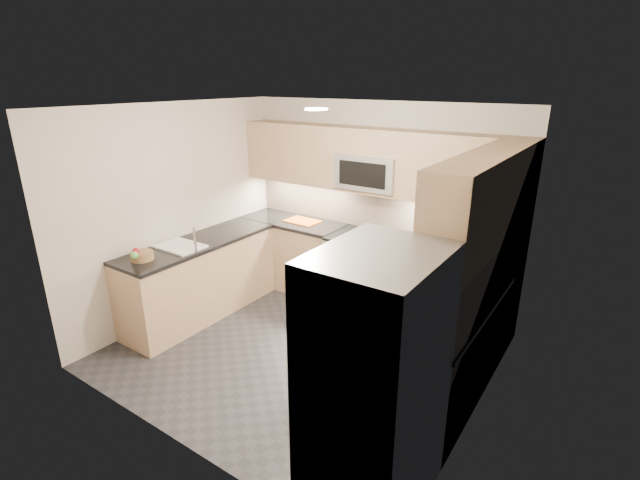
{
  "coord_description": "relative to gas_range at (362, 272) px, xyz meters",
  "views": [
    {
      "loc": [
        2.56,
        -3.4,
        2.75
      ],
      "look_at": [
        0.0,
        0.35,
        1.15
      ],
      "focal_mm": 26.0,
      "sensor_mm": 36.0,
      "label": 1
    }
  ],
  "objects": [
    {
      "name": "upper_cab_back",
      "position": [
        0.0,
        0.15,
        1.37
      ],
      "size": [
        3.6,
        0.35,
        0.75
      ],
      "primitive_type": "cube",
      "color": "tan",
      "rests_on": "wall_back"
    },
    {
      "name": "oven_handle",
      "position": [
        0.0,
        -0.35,
        0.26
      ],
      "size": [
        0.6,
        0.02,
        0.02
      ],
      "primitive_type": "cylinder",
      "rotation": [
        0.0,
        1.57,
        0.0
      ],
      "color": "#B2B5BA",
      "rests_on": "gas_range"
    },
    {
      "name": "wall_front",
      "position": [
        0.0,
        -2.88,
        0.79
      ],
      "size": [
        3.6,
        0.02,
        2.5
      ],
      "primitive_type": "cube",
      "color": "beige",
      "rests_on": "floor"
    },
    {
      "name": "wall_left",
      "position": [
        -1.8,
        -1.28,
        0.79
      ],
      "size": [
        0.02,
        3.2,
        2.5
      ],
      "primitive_type": "cube",
      "color": "beige",
      "rests_on": "floor"
    },
    {
      "name": "countertop_peninsula",
      "position": [
        -1.5,
        -1.28,
        0.47
      ],
      "size": [
        0.63,
        2.0,
        0.04
      ],
      "primitive_type": "cube",
      "color": "black",
      "rests_on": "base_cab_peninsula"
    },
    {
      "name": "countertop_right",
      "position": [
        1.5,
        -1.12,
        0.47
      ],
      "size": [
        0.63,
        1.7,
        0.04
      ],
      "primitive_type": "cube",
      "color": "black",
      "rests_on": "base_cab_right"
    },
    {
      "name": "backsplash_back",
      "position": [
        0.0,
        0.32,
        0.74
      ],
      "size": [
        3.6,
        0.01,
        0.51
      ],
      "primitive_type": "cube",
      "color": "tan",
      "rests_on": "wall_back"
    },
    {
      "name": "wall_right",
      "position": [
        1.8,
        -1.28,
        0.79
      ],
      "size": [
        0.02,
        3.2,
        2.5
      ],
      "primitive_type": "cube",
      "color": "beige",
      "rests_on": "floor"
    },
    {
      "name": "sink_basin",
      "position": [
        -1.5,
        -1.53,
        0.42
      ],
      "size": [
        0.52,
        0.38,
        0.16
      ],
      "primitive_type": "cube",
      "color": "white",
      "rests_on": "base_cab_peninsula"
    },
    {
      "name": "range_cooktop",
      "position": [
        0.0,
        0.0,
        0.46
      ],
      "size": [
        0.76,
        0.65,
        0.03
      ],
      "primitive_type": "cube",
      "color": "black",
      "rests_on": "gas_range"
    },
    {
      "name": "floor",
      "position": [
        0.0,
        -1.28,
        -0.46
      ],
      "size": [
        3.6,
        3.2,
        0.0
      ],
      "primitive_type": "cube",
      "color": "#25252A",
      "rests_on": "ground"
    },
    {
      "name": "faucet",
      "position": [
        -1.24,
        -1.53,
        0.62
      ],
      "size": [
        0.03,
        0.03,
        0.28
      ],
      "primitive_type": "cylinder",
      "color": "silver",
      "rests_on": "countertop_peninsula"
    },
    {
      "name": "wall_back",
      "position": [
        0.0,
        0.32,
        0.79
      ],
      "size": [
        3.6,
        0.02,
        2.5
      ],
      "primitive_type": "cube",
      "color": "beige",
      "rests_on": "floor"
    },
    {
      "name": "dish_towel_check",
      "position": [
        -0.18,
        -0.37,
        0.1
      ],
      "size": [
        0.15,
        0.05,
        0.29
      ],
      "primitive_type": "cube",
      "rotation": [
        0.0,
        0.0,
        -0.27
      ],
      "color": "white",
      "rests_on": "oven_handle"
    },
    {
      "name": "countertop_back_left",
      "position": [
        -1.09,
        0.02,
        0.47
      ],
      "size": [
        1.42,
        0.63,
        0.04
      ],
      "primitive_type": "cube",
      "color": "black",
      "rests_on": "base_cab_back_left"
    },
    {
      "name": "fridge_handle_right",
      "position": [
        1.08,
        -2.25,
        0.49
      ],
      "size": [
        0.02,
        0.02,
        1.2
      ],
      "primitive_type": "cylinder",
      "color": "#B2B5BA",
      "rests_on": "refrigerator"
    },
    {
      "name": "backsplash_right",
      "position": [
        1.8,
        -0.82,
        0.74
      ],
      "size": [
        0.01,
        2.3,
        0.51
      ],
      "primitive_type": "cube",
      "color": "tan",
      "rests_on": "wall_right"
    },
    {
      "name": "fruit_basket",
      "position": [
        -1.53,
        -2.0,
        0.53
      ],
      "size": [
        0.3,
        0.3,
        0.09
      ],
      "primitive_type": "cylinder",
      "rotation": [
        0.0,
        0.0,
        0.33
      ],
      "color": "olive",
      "rests_on": "countertop_peninsula"
    },
    {
      "name": "fridge_handle_left",
      "position": [
        1.08,
        -2.61,
        0.49
      ],
      "size": [
        0.02,
        0.02,
        1.2
      ],
      "primitive_type": "cylinder",
      "color": "#B2B5BA",
      "rests_on": "refrigerator"
    },
    {
      "name": "gas_range",
      "position": [
        0.0,
        0.0,
        0.0
      ],
      "size": [
        0.76,
        0.65,
        0.91
      ],
      "primitive_type": "cube",
      "color": "#ADAEB5",
      "rests_on": "floor"
    },
    {
      "name": "cutting_board",
      "position": [
        -0.94,
        0.05,
        0.49
      ],
      "size": [
        0.46,
        0.33,
        0.01
      ],
      "primitive_type": "cube",
      "rotation": [
        0.0,
        0.0,
        -0.05
      ],
      "color": "#CD5613",
      "rests_on": "countertop_back_left"
    },
    {
      "name": "countertop_back_right",
      "position": [
        1.09,
        0.02,
        0.47
      ],
      "size": [
        1.42,
        0.63,
        0.04
      ],
      "primitive_type": "cube",
      "color": "black",
      "rests_on": "base_cab_back_right"
    },
    {
      "name": "utensil_bowl",
      "position": [
        1.33,
        -0.01,
        0.56
      ],
      "size": [
        0.31,
        0.31,
        0.15
      ],
      "primitive_type": "cylinder",
      "rotation": [
        0.0,
        0.0,
        0.17
      ],
      "color": "green",
      "rests_on": "countertop_back_right"
    },
    {
      "name": "base_cab_right",
      "position": [
        1.5,
        -1.12,
        -0.01
      ],
      "size": [
        0.6,
        1.7,
        0.9
      ],
      "primitive_type": "cube",
      "color": "tan",
      "rests_on": "floor"
    },
    {
      "name": "base_cab_peninsula",
      "position": [
        -1.5,
        -1.28,
        -0.01
      ],
      "size": [
        0.6,
        2.0,
        0.9
      ],
      "primitive_type": "cube",
      "color": "tan",
      "rests_on": "floor"
    },
    {
      "name": "oven_door_glass",
      "position": [
        0.0,
        -0.33,
        -0.01
      ],
      "size": [
        0.62,
        0.02,
        0.45
      ],
      "primitive_type": "cube",
      "color": "black",
      "rests_on": "gas_range"
    },
    {
      "name": "microwave",
      "position": [
        0.0,
        0.12,
        1.24
      ],
      "size": [
        0.76,
        0.4,
        0.4
      ],
      "primitive_type": "cube",
      "color": "#A2A5AA",
      "rests_on": "upper_cab_back"
    },
    {
      "name": "upper_cab_right",
      "position": [
        1.62,
        -1.0,
        1.37
      ],
      "size": [
        0.35,
        1.95,
        0.75
      ],
      "primitive_type": "cube",
      "color": "tan",
      "rests_on": "wall_right"
    },
    {
      "name": "microwave_door",
      "position": [
        0.0,
        -0.08,
        1.24
      ],
      "size": [
        0.6,
        0.01,
        0.28
      ],
      "primitive_type": "cube",
      "color": "black",
      "rests_on": "microwave"
    },
    {
      "name": "refrigerator",
      "position": [
        1.45,
        -2.43,
        0.45
      ],
      "size": [
        0.7,
        0.9,
        1.8
      ],
      "primitive_type": "cube",
      "color": "gray",
      "rests_on": "floor"
    },
    {
      "name": "base_cab_back_left",
      "position": [
        -1.09,
        0.02,
        -0.01
      ],
      "size": [
        1.42,
        0.6,
        0.9
      ],
      "primitive_type": "cube",
      "color": "tan",
      "rests_on": "floor"
    },
    {
      "name": "ceiling",
      "position": [
        0.0,
        -1.28,
        2.04
      ],
      "size": [
        3.6,
        3.2,
        0.02
      ],
      "primitive_type": "cube",
      "color": "beige",
      "rests_on": "wall_back"
    },
    {
      "name": "fruit_pear",
      "position": [
        -1.43,
        -2.14,
        0.6
      ],
      "size": [
        0.08,
        0.08,
        0.08
      ],
      "primitive_type": "sphere",
      "color": "#5BAA49",
      "rests_on": "fruit_basket"
    },
    {
      "name": "base_cab_back_right",
      "position": [
        1.09,
        0.02,
        -0.01
      ],
      "size": [
        1.42,
        0.6,
        0.9
      ],
      "primitive_type": "cube",
      "color": "tan",
      "rests_on": "floor"
    },
    {
      "name": "fruit_apple",
      "position": [
        -1.53,
        -2.06,
        0.6
      ],
      "size": [
        0.07,
        0.07,
        0.07
      ],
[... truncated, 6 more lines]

